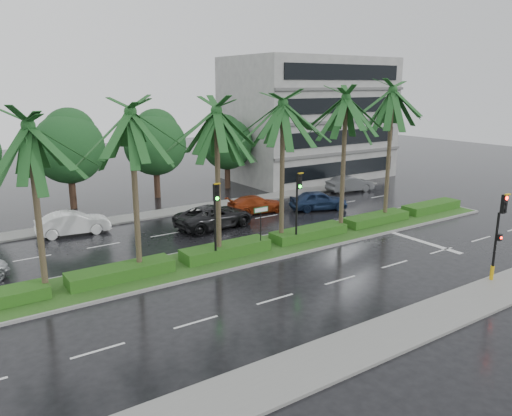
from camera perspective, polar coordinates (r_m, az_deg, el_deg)
ground at (r=28.85m, az=2.74°, el=-5.12°), size 120.00×120.00×0.00m
near_sidewalk at (r=22.17m, az=19.09°, el=-11.87°), size 40.00×2.40×0.12m
far_sidewalk at (r=38.70m, az=-7.96°, el=-0.17°), size 40.00×2.00×0.12m
median at (r=29.59m, az=1.58°, el=-4.45°), size 36.00×4.00×0.15m
hedge at (r=29.47m, az=1.58°, el=-3.77°), size 35.20×1.40×0.60m
lane_markings at (r=30.38m, az=7.83°, el=-4.23°), size 34.00×13.06×0.01m
palm_row at (r=27.43m, az=-0.48°, el=10.37°), size 26.30×4.20×9.74m
signal_near at (r=26.53m, az=25.98°, el=-2.62°), size 0.34×0.45×4.36m
signal_median_left at (r=26.13m, az=-4.62°, el=-0.33°), size 0.34×0.42×4.36m
signal_median_right at (r=29.14m, az=4.82°, el=1.17°), size 0.34×0.42×4.36m
street_sign at (r=28.04m, az=0.56°, el=-1.13°), size 0.95×0.09×2.60m
bg_trees at (r=42.94m, az=-11.43°, el=7.31°), size 32.74×5.36×7.74m
building at (r=52.06m, az=5.99°, el=10.14°), size 16.00×10.00×12.00m
car_white at (r=34.14m, az=-20.20°, el=-1.63°), size 2.09×4.70×1.50m
car_darkgrey at (r=33.74m, az=-4.75°, el=-0.94°), size 3.03×5.74×1.54m
car_red at (r=37.44m, az=-0.00°, el=0.42°), size 2.30×4.66×1.30m
car_blue at (r=38.62m, az=7.15°, el=0.89°), size 3.18×4.76×1.51m
car_grey at (r=45.63m, az=10.68°, el=2.73°), size 2.24×4.54×1.43m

